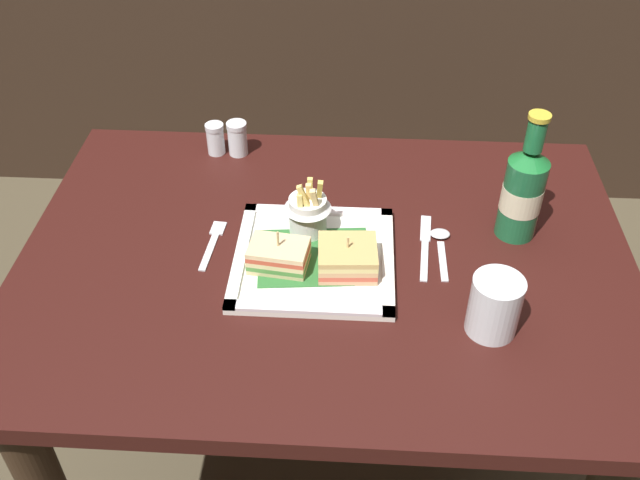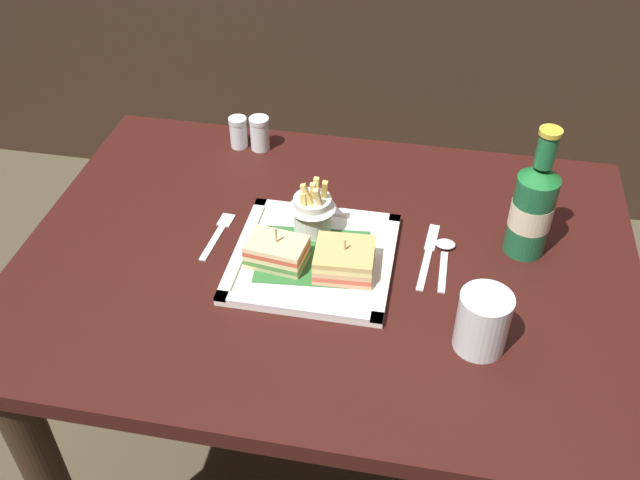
{
  "view_description": "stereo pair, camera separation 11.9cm",
  "coord_description": "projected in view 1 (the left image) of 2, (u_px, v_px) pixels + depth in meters",
  "views": [
    {
      "loc": [
        0.04,
        -0.92,
        1.54
      ],
      "look_at": [
        -0.01,
        -0.01,
        0.77
      ],
      "focal_mm": 39.89,
      "sensor_mm": 36.0,
      "label": 1
    },
    {
      "loc": [
        0.16,
        -0.9,
        1.54
      ],
      "look_at": [
        -0.01,
        -0.01,
        0.77
      ],
      "focal_mm": 39.89,
      "sensor_mm": 36.0,
      "label": 2
    }
  ],
  "objects": [
    {
      "name": "knife",
      "position": [
        425.0,
        244.0,
        1.24
      ],
      "size": [
        0.03,
        0.18,
        0.0
      ],
      "color": "silver",
      "rests_on": "dining_table"
    },
    {
      "name": "water_glass",
      "position": [
        494.0,
        309.0,
        1.06
      ],
      "size": [
        0.08,
        0.08,
        0.1
      ],
      "color": "silver",
      "rests_on": "dining_table"
    },
    {
      "name": "sandwich_half_left",
      "position": [
        279.0,
        256.0,
        1.17
      ],
      "size": [
        0.1,
        0.08,
        0.07
      ],
      "color": "#D1B880",
      "rests_on": "square_plate"
    },
    {
      "name": "spoon",
      "position": [
        441.0,
        241.0,
        1.24
      ],
      "size": [
        0.04,
        0.13,
        0.01
      ],
      "color": "silver",
      "rests_on": "dining_table"
    },
    {
      "name": "dining_table",
      "position": [
        325.0,
        312.0,
        1.31
      ],
      "size": [
        1.06,
        0.76,
        0.73
      ],
      "color": "black",
      "rests_on": "ground_plane"
    },
    {
      "name": "square_plate",
      "position": [
        314.0,
        258.0,
        1.2
      ],
      "size": [
        0.27,
        0.27,
        0.02
      ],
      "color": "white",
      "rests_on": "dining_table"
    },
    {
      "name": "pepper_shaker",
      "position": [
        238.0,
        140.0,
        1.44
      ],
      "size": [
        0.04,
        0.04,
        0.07
      ],
      "color": "silver",
      "rests_on": "dining_table"
    },
    {
      "name": "beer_bottle",
      "position": [
        523.0,
        190.0,
        1.21
      ],
      "size": [
        0.07,
        0.07,
        0.24
      ],
      "color": "#1D6338",
      "rests_on": "dining_table"
    },
    {
      "name": "fork",
      "position": [
        213.0,
        242.0,
        1.25
      ],
      "size": [
        0.03,
        0.13,
        0.0
      ],
      "color": "silver",
      "rests_on": "dining_table"
    },
    {
      "name": "sandwich_half_right",
      "position": [
        347.0,
        258.0,
        1.17
      ],
      "size": [
        0.1,
        0.09,
        0.07
      ],
      "color": "tan",
      "rests_on": "square_plate"
    },
    {
      "name": "salt_shaker",
      "position": [
        216.0,
        140.0,
        1.45
      ],
      "size": [
        0.04,
        0.04,
        0.07
      ],
      "color": "silver",
      "rests_on": "dining_table"
    },
    {
      "name": "fries_cup",
      "position": [
        308.0,
        209.0,
        1.22
      ],
      "size": [
        0.08,
        0.08,
        0.11
      ],
      "color": "silver",
      "rests_on": "square_plate"
    }
  ]
}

